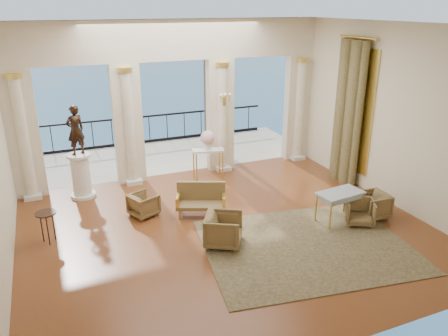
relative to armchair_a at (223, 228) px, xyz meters
name	(u,v)px	position (x,y,z in m)	size (l,w,h in m)	color
floor	(227,230)	(0.32, 0.53, -0.39)	(9.00, 9.00, 0.00)	#441D0B
room_walls	(252,120)	(0.32, -0.58, 2.49)	(9.00, 9.00, 9.00)	#F4EBCD
arcade	(175,90)	(0.32, 4.35, 2.20)	(9.00, 0.56, 4.50)	beige
terrace	(161,156)	(0.32, 6.33, -0.44)	(10.00, 3.60, 0.10)	#ADA590
balustrade	(150,132)	(0.32, 7.93, 0.02)	(9.00, 0.06, 1.03)	black
palm_tree	(206,28)	(2.32, 7.13, 3.71)	(2.00, 2.00, 4.50)	#4C3823
sea	(67,83)	(0.32, 60.53, -6.39)	(160.00, 160.00, 0.00)	#2A648A
curtain	(348,113)	(4.60, 2.03, 1.63)	(0.33, 1.40, 4.09)	brown
window_frame	(353,110)	(4.79, 2.03, 1.71)	(0.04, 1.60, 3.40)	gold
wall_sconce	(224,100)	(1.72, 4.04, 1.84)	(0.30, 0.11, 0.33)	gold
rug	(306,246)	(1.61, -0.76, -0.38)	(4.32, 3.36, 0.02)	#33361D
armchair_a	(223,228)	(0.00, 0.00, 0.00)	(0.75, 0.70, 0.77)	#4E4021
armchair_b	(359,211)	(3.32, -0.34, -0.06)	(0.64, 0.60, 0.66)	#4E4021
armchair_c	(373,204)	(3.82, -0.20, -0.04)	(0.67, 0.63, 0.69)	#4E4021
armchair_d	(144,204)	(-1.26, 2.04, -0.08)	(0.60, 0.57, 0.62)	#4E4021
settee	(201,199)	(0.06, 1.57, 0.01)	(1.30, 0.93, 0.79)	#4E4021
game_table	(340,195)	(2.96, -0.04, 0.28)	(1.15, 0.72, 0.74)	#99B1C4
pedestal	(81,176)	(-2.53, 3.77, 0.19)	(0.66, 0.66, 1.21)	silver
statue	(75,130)	(-2.53, 3.77, 1.47)	(0.47, 0.31, 1.30)	black
console_table	(208,154)	(1.08, 3.77, 0.34)	(0.98, 0.55, 0.88)	silver
urn	(208,139)	(1.08, 3.77, 0.82)	(0.43, 0.43, 0.57)	white
side_table	(46,217)	(-3.47, 1.56, 0.23)	(0.44, 0.44, 0.71)	black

